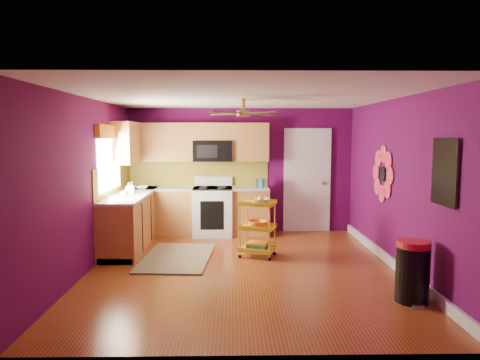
{
  "coord_description": "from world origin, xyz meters",
  "views": [
    {
      "loc": [
        -0.16,
        -6.13,
        1.96
      ],
      "look_at": [
        -0.05,
        0.4,
        1.28
      ],
      "focal_mm": 32.0,
      "sensor_mm": 36.0,
      "label": 1
    }
  ],
  "objects": [
    {
      "name": "ground",
      "position": [
        0.0,
        0.0,
        0.0
      ],
      "size": [
        5.0,
        5.0,
        0.0
      ],
      "primitive_type": "plane",
      "color": "#692D10",
      "rests_on": "ground"
    },
    {
      "name": "room_envelope",
      "position": [
        0.03,
        0.0,
        1.63
      ],
      "size": [
        4.54,
        5.04,
        2.52
      ],
      "color": "#540946",
      "rests_on": "ground"
    },
    {
      "name": "lower_cabinets",
      "position": [
        -1.35,
        1.82,
        0.43
      ],
      "size": [
        2.81,
        2.31,
        0.94
      ],
      "color": "#985D29",
      "rests_on": "ground"
    },
    {
      "name": "electric_range",
      "position": [
        -0.55,
        2.17,
        0.48
      ],
      "size": [
        0.76,
        0.66,
        1.13
      ],
      "color": "white",
      "rests_on": "ground"
    },
    {
      "name": "upper_cabinetry",
      "position": [
        -1.24,
        2.17,
        1.8
      ],
      "size": [
        2.8,
        2.3,
        1.26
      ],
      "color": "#985D29",
      "rests_on": "ground"
    },
    {
      "name": "left_window",
      "position": [
        -2.22,
        1.05,
        1.74
      ],
      "size": [
        0.08,
        1.35,
        1.08
      ],
      "color": "white",
      "rests_on": "ground"
    },
    {
      "name": "panel_door",
      "position": [
        1.35,
        2.47,
        1.02
      ],
      "size": [
        0.95,
        0.11,
        2.15
      ],
      "color": "white",
      "rests_on": "ground"
    },
    {
      "name": "right_wall_art",
      "position": [
        2.23,
        -0.34,
        1.44
      ],
      "size": [
        0.04,
        2.74,
        1.04
      ],
      "color": "black",
      "rests_on": "ground"
    },
    {
      "name": "ceiling_fan",
      "position": [
        0.0,
        0.2,
        2.29
      ],
      "size": [
        1.01,
        1.01,
        0.26
      ],
      "color": "#BF8C3F",
      "rests_on": "ground"
    },
    {
      "name": "shag_rug",
      "position": [
        -1.05,
        0.57,
        0.01
      ],
      "size": [
        1.15,
        1.76,
        0.02
      ],
      "primitive_type": "cube",
      "rotation": [
        0.0,
        0.0,
        -0.07
      ],
      "color": "black",
      "rests_on": "ground"
    },
    {
      "name": "rolling_cart",
      "position": [
        0.25,
        0.62,
        0.51
      ],
      "size": [
        0.65,
        0.56,
        0.99
      ],
      "color": "yellow",
      "rests_on": "ground"
    },
    {
      "name": "trash_can",
      "position": [
        1.96,
        -1.28,
        0.37
      ],
      "size": [
        0.45,
        0.46,
        0.73
      ],
      "color": "black",
      "rests_on": "ground"
    },
    {
      "name": "teal_kettle",
      "position": [
        0.4,
        2.18,
        1.02
      ],
      "size": [
        0.18,
        0.18,
        0.21
      ],
      "color": "teal",
      "rests_on": "lower_cabinets"
    },
    {
      "name": "toaster",
      "position": [
        0.4,
        2.18,
        1.03
      ],
      "size": [
        0.22,
        0.15,
        0.18
      ],
      "primitive_type": "cube",
      "color": "beige",
      "rests_on": "lower_cabinets"
    },
    {
      "name": "soap_bottle_a",
      "position": [
        -1.92,
        1.3,
        1.05
      ],
      "size": [
        0.09,
        0.1,
        0.21
      ],
      "primitive_type": "imported",
      "color": "#EA3F72",
      "rests_on": "lower_cabinets"
    },
    {
      "name": "soap_bottle_b",
      "position": [
        -2.02,
        1.48,
        1.03
      ],
      "size": [
        0.14,
        0.14,
        0.18
      ],
      "primitive_type": "imported",
      "color": "white",
      "rests_on": "lower_cabinets"
    },
    {
      "name": "counter_dish",
      "position": [
        -1.88,
        1.97,
        0.97
      ],
      "size": [
        0.24,
        0.24,
        0.06
      ],
      "primitive_type": "imported",
      "color": "white",
      "rests_on": "lower_cabinets"
    },
    {
      "name": "counter_cup",
      "position": [
        -1.98,
        1.02,
        0.98
      ],
      "size": [
        0.11,
        0.11,
        0.09
      ],
      "primitive_type": "imported",
      "color": "white",
      "rests_on": "lower_cabinets"
    }
  ]
}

